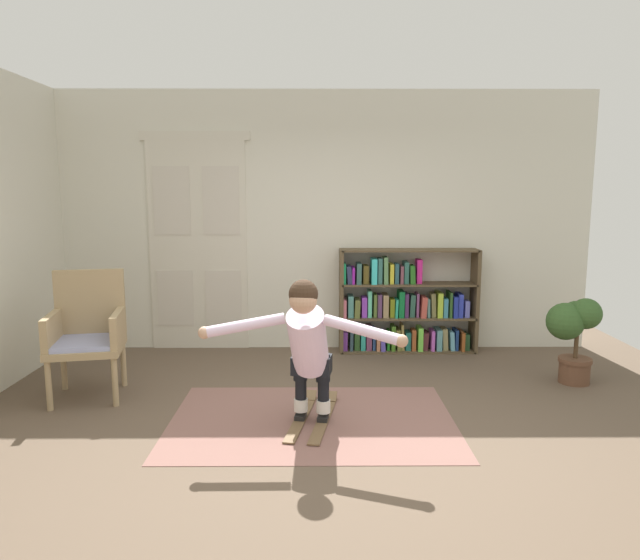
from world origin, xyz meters
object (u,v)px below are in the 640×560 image
object	(u,v)px
bookshelf	(403,307)
skis_pair	(313,416)
person_skier	(308,340)
wicker_chair	(87,331)
potted_plant	(573,329)

from	to	relation	value
bookshelf	skis_pair	size ratio (longest dim) A/B	1.55
skis_pair	person_skier	distance (m)	0.72
skis_pair	wicker_chair	bearing A→B (deg)	163.90
wicker_chair	person_skier	distance (m)	2.11
skis_pair	potted_plant	bearing A→B (deg)	20.05
bookshelf	wicker_chair	bearing A→B (deg)	-154.86
bookshelf	skis_pair	bearing A→B (deg)	-116.83
potted_plant	skis_pair	xyz separation A→B (m)	(-2.45, -0.89, -0.49)
skis_pair	person_skier	world-z (taller)	person_skier
bookshelf	person_skier	xyz separation A→B (m)	(-1.03, -2.19, 0.20)
bookshelf	wicker_chair	xyz separation A→B (m)	(-2.98, -1.40, 0.08)
bookshelf	wicker_chair	size ratio (longest dim) A/B	1.40
wicker_chair	person_skier	bearing A→B (deg)	-21.97
wicker_chair	person_skier	world-z (taller)	person_skier
potted_plant	skis_pair	bearing A→B (deg)	-159.95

